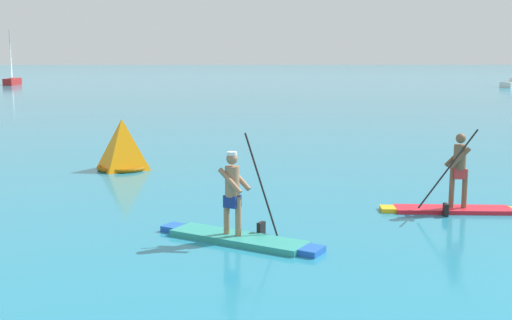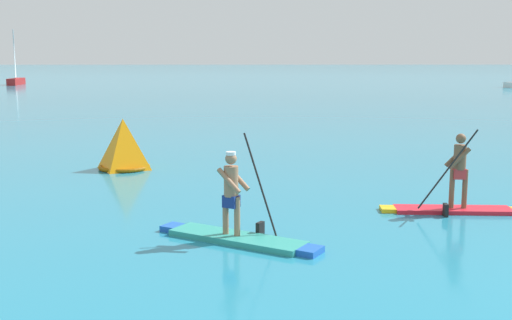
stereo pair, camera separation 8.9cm
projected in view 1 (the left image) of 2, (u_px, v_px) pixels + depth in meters
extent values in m
cube|color=teal|center=(238.00, 238.00, 11.52)|extent=(2.57, 1.93, 0.11)
cube|color=blue|center=(312.00, 251.00, 10.80)|extent=(0.52, 0.57, 0.11)
cube|color=blue|center=(174.00, 228.00, 12.25)|extent=(0.49, 0.51, 0.11)
cylinder|color=#997051|center=(238.00, 216.00, 11.46)|extent=(0.11, 0.11, 0.71)
cylinder|color=#997051|center=(227.00, 215.00, 11.58)|extent=(0.11, 0.11, 0.71)
cube|color=navy|center=(232.00, 201.00, 11.47)|extent=(0.34, 0.32, 0.22)
cylinder|color=#997051|center=(232.00, 181.00, 11.42)|extent=(0.26, 0.26, 0.55)
sphere|color=#997051|center=(232.00, 159.00, 11.35)|extent=(0.21, 0.21, 0.21)
cylinder|color=white|center=(232.00, 153.00, 11.33)|extent=(0.18, 0.18, 0.06)
cylinder|color=#997051|center=(239.00, 178.00, 11.51)|extent=(0.45, 0.35, 0.46)
cylinder|color=#997051|center=(230.00, 181.00, 11.25)|extent=(0.45, 0.35, 0.46)
cylinder|color=black|center=(261.00, 185.00, 11.63)|extent=(0.62, 0.40, 1.87)
cube|color=black|center=(261.00, 231.00, 11.77)|extent=(0.17, 0.21, 0.32)
cube|color=red|center=(453.00, 209.00, 13.74)|extent=(2.51, 0.76, 0.09)
cube|color=yellow|center=(388.00, 209.00, 13.79)|extent=(0.33, 0.45, 0.09)
cylinder|color=brown|center=(452.00, 188.00, 13.67)|extent=(0.11, 0.11, 0.84)
cylinder|color=brown|center=(465.00, 189.00, 13.66)|extent=(0.11, 0.11, 0.84)
cube|color=red|center=(459.00, 173.00, 13.61)|extent=(0.27, 0.24, 0.22)
cylinder|color=brown|center=(460.00, 157.00, 13.55)|extent=(0.26, 0.26, 0.53)
sphere|color=brown|center=(461.00, 138.00, 13.48)|extent=(0.21, 0.21, 0.21)
cylinder|color=brown|center=(459.00, 158.00, 13.40)|extent=(0.47, 0.12, 0.48)
cylinder|color=brown|center=(455.00, 156.00, 13.70)|extent=(0.47, 0.12, 0.48)
cylinder|color=black|center=(448.00, 169.00, 13.19)|extent=(1.17, 0.11, 1.68)
cube|color=black|center=(446.00, 211.00, 13.34)|extent=(0.09, 0.20, 0.32)
pyramid|color=orange|center=(123.00, 144.00, 18.74)|extent=(1.58, 1.58, 1.50)
torus|color=#915407|center=(123.00, 167.00, 18.85)|extent=(1.51, 1.51, 0.12)
cube|color=#A51E1E|center=(12.00, 82.00, 72.11)|extent=(1.25, 4.25, 0.74)
cylinder|color=#B2B2B7|center=(11.00, 54.00, 71.61)|extent=(0.12, 0.12, 5.40)
pyramid|color=white|center=(11.00, 59.00, 71.70)|extent=(0.64, 1.82, 4.11)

